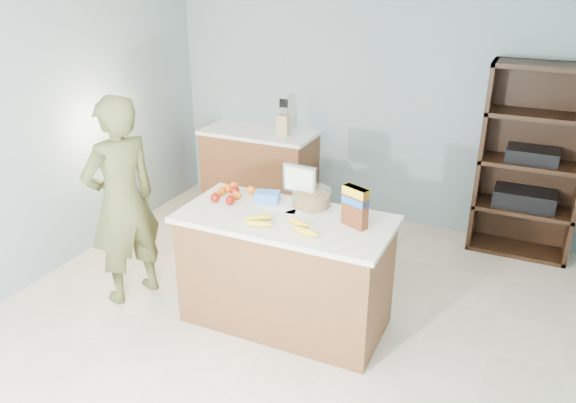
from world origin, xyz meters
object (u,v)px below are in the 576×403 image
at_px(cereal_box, 355,204).
at_px(shelving_unit, 530,165).
at_px(person, 122,202).
at_px(tv, 300,181).
at_px(counter_peninsula, 285,275).

bearing_deg(cereal_box, shelving_unit, 62.26).
xyz_separation_m(person, tv, (1.31, 0.52, 0.21)).
bearing_deg(cereal_box, tv, 153.52).
height_order(counter_peninsula, tv, tv).
xyz_separation_m(counter_peninsula, person, (-1.33, -0.19, 0.44)).
relative_size(tv, cereal_box, 0.97).
bearing_deg(shelving_unit, cereal_box, -117.74).
bearing_deg(counter_peninsula, shelving_unit, 52.89).
bearing_deg(tv, cereal_box, -26.48).
bearing_deg(person, cereal_box, 117.02).
relative_size(person, tv, 6.05).
distance_m(counter_peninsula, tv, 0.72).
distance_m(person, tv, 1.42).
xyz_separation_m(shelving_unit, tv, (-1.58, -1.72, 0.19)).
distance_m(counter_peninsula, cereal_box, 0.83).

